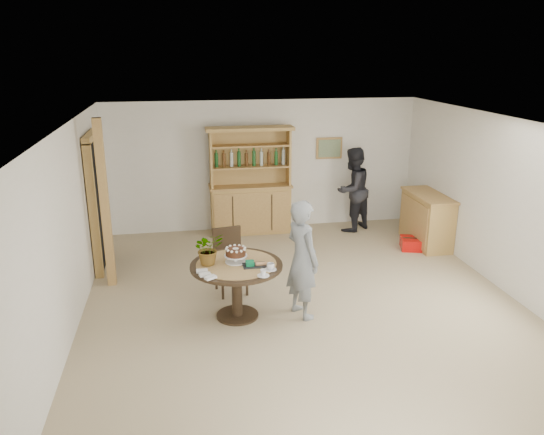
{
  "coord_description": "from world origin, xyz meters",
  "views": [
    {
      "loc": [
        -1.61,
        -6.46,
        3.4
      ],
      "look_at": [
        -0.31,
        0.8,
        1.05
      ],
      "focal_mm": 35.0,
      "sensor_mm": 36.0,
      "label": 1
    }
  ],
  "objects_px": {
    "dining_table": "(237,274)",
    "teen_boy": "(302,259)",
    "sideboard": "(427,219)",
    "adult_person": "(352,190)",
    "hutch": "(250,197)",
    "dining_chair": "(229,256)",
    "red_suitcase": "(418,244)"
  },
  "relations": [
    {
      "from": "hutch",
      "to": "dining_chair",
      "type": "relative_size",
      "value": 2.16
    },
    {
      "from": "dining_table",
      "to": "red_suitcase",
      "type": "relative_size",
      "value": 1.75
    },
    {
      "from": "teen_boy",
      "to": "dining_chair",
      "type": "bearing_deg",
      "value": 21.04
    },
    {
      "from": "hutch",
      "to": "teen_boy",
      "type": "bearing_deg",
      "value": -86.71
    },
    {
      "from": "dining_chair",
      "to": "teen_boy",
      "type": "distance_m",
      "value": 1.3
    },
    {
      "from": "sideboard",
      "to": "adult_person",
      "type": "relative_size",
      "value": 0.77
    },
    {
      "from": "sideboard",
      "to": "red_suitcase",
      "type": "height_order",
      "value": "sideboard"
    },
    {
      "from": "teen_boy",
      "to": "red_suitcase",
      "type": "height_order",
      "value": "teen_boy"
    },
    {
      "from": "dining_table",
      "to": "teen_boy",
      "type": "bearing_deg",
      "value": -6.71
    },
    {
      "from": "sideboard",
      "to": "teen_boy",
      "type": "distance_m",
      "value": 3.63
    },
    {
      "from": "sideboard",
      "to": "dining_table",
      "type": "xyz_separation_m",
      "value": [
        -3.69,
        -2.14,
        0.13
      ]
    },
    {
      "from": "dining_table",
      "to": "teen_boy",
      "type": "xyz_separation_m",
      "value": [
        0.85,
        -0.1,
        0.19
      ]
    },
    {
      "from": "sideboard",
      "to": "dining_chair",
      "type": "relative_size",
      "value": 1.33
    },
    {
      "from": "hutch",
      "to": "dining_chair",
      "type": "bearing_deg",
      "value": -104.56
    },
    {
      "from": "red_suitcase",
      "to": "teen_boy",
      "type": "bearing_deg",
      "value": -126.25
    },
    {
      "from": "hutch",
      "to": "sideboard",
      "type": "bearing_deg",
      "value": -22.21
    },
    {
      "from": "adult_person",
      "to": "teen_boy",
      "type": "bearing_deg",
      "value": 27.83
    },
    {
      "from": "teen_boy",
      "to": "red_suitcase",
      "type": "xyz_separation_m",
      "value": [
        2.6,
        2.01,
        -0.7
      ]
    },
    {
      "from": "teen_boy",
      "to": "adult_person",
      "type": "distance_m",
      "value": 3.69
    },
    {
      "from": "dining_chair",
      "to": "adult_person",
      "type": "bearing_deg",
      "value": 31.16
    },
    {
      "from": "dining_table",
      "to": "red_suitcase",
      "type": "bearing_deg",
      "value": 29.03
    },
    {
      "from": "hutch",
      "to": "sideboard",
      "type": "height_order",
      "value": "hutch"
    },
    {
      "from": "hutch",
      "to": "adult_person",
      "type": "bearing_deg",
      "value": -7.05
    },
    {
      "from": "hutch",
      "to": "red_suitcase",
      "type": "height_order",
      "value": "hutch"
    },
    {
      "from": "teen_boy",
      "to": "hutch",
      "type": "bearing_deg",
      "value": -18.62
    },
    {
      "from": "dining_table",
      "to": "adult_person",
      "type": "xyz_separation_m",
      "value": [
        2.6,
        3.14,
        0.21
      ]
    },
    {
      "from": "dining_chair",
      "to": "red_suitcase",
      "type": "relative_size",
      "value": 1.38
    },
    {
      "from": "red_suitcase",
      "to": "adult_person",
      "type": "bearing_deg",
      "value": 140.6
    },
    {
      "from": "dining_chair",
      "to": "adult_person",
      "type": "relative_size",
      "value": 0.58
    },
    {
      "from": "sideboard",
      "to": "dining_table",
      "type": "height_order",
      "value": "sideboard"
    },
    {
      "from": "sideboard",
      "to": "red_suitcase",
      "type": "xyz_separation_m",
      "value": [
        -0.24,
        -0.23,
        -0.37
      ]
    },
    {
      "from": "dining_table",
      "to": "dining_chair",
      "type": "relative_size",
      "value": 1.27
    }
  ]
}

